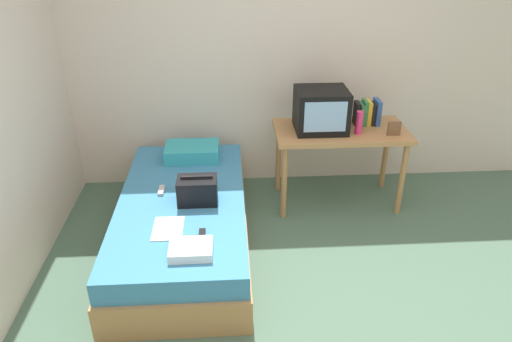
% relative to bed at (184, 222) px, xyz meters
% --- Properties ---
extents(ground_plane, '(8.00, 8.00, 0.00)m').
position_rel_bed_xyz_m(ground_plane, '(0.87, -0.87, -0.22)').
color(ground_plane, '#4C6B56').
extents(wall_back, '(5.20, 0.10, 2.60)m').
position_rel_bed_xyz_m(wall_back, '(0.87, 1.13, 1.08)').
color(wall_back, beige).
rests_on(wall_back, ground).
extents(bed, '(1.00, 2.00, 0.44)m').
position_rel_bed_xyz_m(bed, '(0.00, 0.00, 0.00)').
color(bed, '#B27F4C').
rests_on(bed, ground).
extents(desk, '(1.16, 0.60, 0.73)m').
position_rel_bed_xyz_m(desk, '(1.37, 0.60, 0.42)').
color(desk, '#B27F4C').
rests_on(desk, ground).
extents(tv, '(0.44, 0.39, 0.36)m').
position_rel_bed_xyz_m(tv, '(1.18, 0.61, 0.69)').
color(tv, black).
rests_on(tv, desk).
extents(water_bottle, '(0.06, 0.06, 0.20)m').
position_rel_bed_xyz_m(water_bottle, '(1.49, 0.50, 0.61)').
color(water_bottle, '#E53372').
rests_on(water_bottle, desk).
extents(book_row, '(0.22, 0.16, 0.22)m').
position_rel_bed_xyz_m(book_row, '(1.62, 0.71, 0.62)').
color(book_row, black).
rests_on(book_row, desk).
extents(picture_frame, '(0.11, 0.02, 0.12)m').
position_rel_bed_xyz_m(picture_frame, '(1.78, 0.44, 0.58)').
color(picture_frame, brown).
rests_on(picture_frame, desk).
extents(pillow, '(0.48, 0.32, 0.13)m').
position_rel_bed_xyz_m(pillow, '(0.05, 0.70, 0.29)').
color(pillow, '#33A8B7').
rests_on(pillow, bed).
extents(handbag, '(0.30, 0.20, 0.22)m').
position_rel_bed_xyz_m(handbag, '(0.13, -0.06, 0.32)').
color(handbag, black).
rests_on(handbag, bed).
extents(magazine, '(0.21, 0.29, 0.01)m').
position_rel_bed_xyz_m(magazine, '(-0.06, -0.41, 0.23)').
color(magazine, white).
rests_on(magazine, bed).
extents(remote_dark, '(0.04, 0.16, 0.02)m').
position_rel_bed_xyz_m(remote_dark, '(0.18, -0.53, 0.23)').
color(remote_dark, black).
rests_on(remote_dark, bed).
extents(remote_silver, '(0.04, 0.14, 0.02)m').
position_rel_bed_xyz_m(remote_silver, '(-0.17, 0.11, 0.23)').
color(remote_silver, '#B7B7BC').
rests_on(remote_silver, bed).
extents(folded_towel, '(0.28, 0.22, 0.06)m').
position_rel_bed_xyz_m(folded_towel, '(0.12, -0.70, 0.25)').
color(folded_towel, white).
rests_on(folded_towel, bed).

